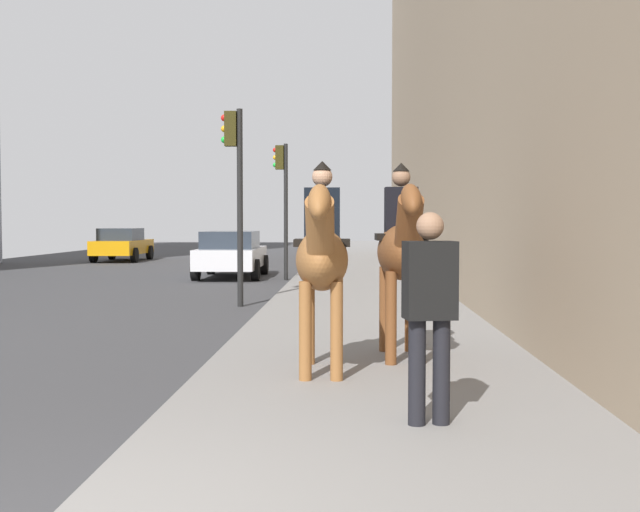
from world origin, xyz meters
The scene contains 7 objects.
mounted_horse_near centered at (4.50, -1.36, 1.38)m, with size 2.15×0.60×2.28m.
mounted_horse_far centered at (5.40, -2.27, 1.42)m, with size 2.15×0.62×2.32m.
pedestrian_greeting centered at (2.45, -2.29, 1.10)m, with size 0.32×0.44×1.70m.
car_near_lane centered at (29.57, 8.31, 0.75)m, with size 4.39×2.03×1.44m.
car_mid_lane centered at (19.96, 2.01, 0.76)m, with size 4.38×2.03×1.44m.
traffic_light_near_curb centered at (11.89, 0.67, 2.68)m, with size 0.20×0.44×4.01m.
traffic_light_far_curb centered at (18.94, 0.32, 2.68)m, with size 0.20×0.44×4.02m.
Camera 1 is at (-3.67, -1.66, 1.75)m, focal length 43.22 mm.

